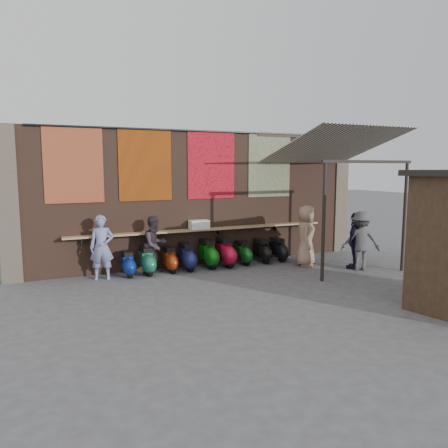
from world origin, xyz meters
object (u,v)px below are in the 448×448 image
shelf_box (199,225)px  scooter_stool_3 (187,257)px  scooter_stool_0 (128,264)px  diner_left (102,247)px  scooter_stool_4 (208,254)px  scooter_stool_6 (243,253)px  scooter_stool_2 (170,260)px  diner_right (155,245)px  scooter_stool_7 (262,251)px  shopper_grey (361,241)px  shopper_tan (306,236)px  shopper_navy (355,241)px  scooter_stool_8 (278,250)px  scooter_stool_1 (147,261)px  scooter_stool_5 (225,252)px

shelf_box → scooter_stool_3: (-0.50, -0.29, -0.87)m
scooter_stool_0 → diner_left: (-0.67, -0.01, 0.51)m
shelf_box → scooter_stool_4: (0.18, -0.26, -0.85)m
scooter_stool_6 → scooter_stool_2: bearing=179.8°
diner_left → scooter_stool_3: bearing=14.7°
scooter_stool_0 → diner_right: (0.77, 0.01, 0.46)m
scooter_stool_7 → shopper_grey: (2.09, -2.03, 0.49)m
scooter_stool_6 → shopper_grey: size_ratio=0.44×
diner_left → shopper_tan: 5.86m
scooter_stool_4 → scooter_stool_6: (1.13, -0.01, -0.06)m
shelf_box → shopper_navy: 4.57m
scooter_stool_6 → scooter_stool_8: scooter_stool_8 is taller
scooter_stool_2 → shopper_grey: (5.06, -2.06, 0.50)m
scooter_stool_2 → scooter_stool_7: (2.97, -0.02, 0.01)m
scooter_stool_1 → shopper_navy: size_ratio=0.48×
scooter_stool_0 → scooter_stool_4: scooter_stool_4 is taller
scooter_stool_4 → shopper_tan: (2.74, -0.98, 0.50)m
shelf_box → scooter_stool_0: (-2.20, -0.31, -0.92)m
scooter_stool_1 → scooter_stool_8: 4.21m
diner_right → shopper_grey: size_ratio=0.95×
scooter_stool_7 → shopper_navy: shopper_navy is taller
scooter_stool_0 → scooter_stool_7: bearing=0.3°
scooter_stool_2 → shopper_navy: shopper_navy is taller
scooter_stool_2 → scooter_stool_4: size_ratio=0.85×
shelf_box → diner_right: diner_right is taller
scooter_stool_0 → scooter_stool_4: size_ratio=0.83×
scooter_stool_8 → shopper_tan: bearing=-68.2°
scooter_stool_1 → diner_right: (0.24, 0.02, 0.43)m
scooter_stool_1 → scooter_stool_8: scooter_stool_1 is taller
scooter_stool_5 → scooter_stool_6: bearing=5.1°
shopper_grey → scooter_stool_5: bearing=0.4°
scooter_stool_0 → scooter_stool_2: scooter_stool_2 is taller
scooter_stool_2 → diner_left: size_ratio=0.43×
shelf_box → scooter_stool_5: (0.69, -0.33, -0.83)m
scooter_stool_8 → diner_right: size_ratio=0.47×
scooter_stool_1 → scooter_stool_6: 2.98m
scooter_stool_5 → scooter_stool_4: bearing=172.5°
scooter_stool_3 → scooter_stool_8: (3.04, -0.02, -0.02)m
shelf_box → scooter_stool_2: size_ratio=0.78×
scooter_stool_3 → shopper_navy: size_ratio=0.49×
scooter_stool_2 → diner_left: diner_left is taller
diner_left → diner_right: 1.44m
scooter_stool_5 → diner_left: 3.59m
shopper_navy → scooter_stool_3: bearing=-51.5°
shelf_box → scooter_stool_3: bearing=-149.4°
scooter_stool_8 → shopper_navy: 2.38m
scooter_stool_7 → diner_right: 3.42m
scooter_stool_6 → shopper_navy: (2.72, -1.85, 0.47)m
scooter_stool_1 → scooter_stool_3: bearing=1.1°
scooter_stool_4 → shelf_box: bearing=124.7°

